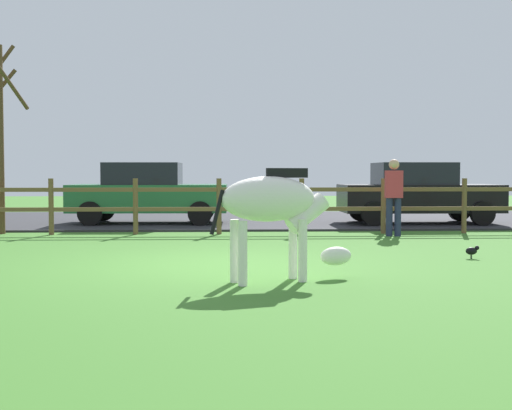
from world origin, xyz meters
The scene contains 8 objects.
ground_plane centered at (0.00, 0.00, 0.00)m, with size 60.00×60.00×0.00m, color #3D7528.
parking_asphalt centered at (0.00, 9.30, 0.03)m, with size 28.00×7.40×0.05m, color #2D2D33.
paddock_fence centered at (-0.04, 5.00, 0.70)m, with size 22.03×0.11×1.23m.
zebra centered at (0.71, -1.71, 0.93)m, with size 1.86×0.93×1.41m.
crow_on_grass centered at (3.99, 0.46, 0.13)m, with size 0.21×0.10×0.20m.
parked_car_black centered at (5.04, 7.35, 0.84)m, with size 4.01×1.89×1.56m.
parked_car_green centered at (-1.90, 7.73, 0.84)m, with size 4.03×1.94×1.56m.
visitor_near_fence centered at (3.68, 4.34, 0.91)m, with size 0.38×0.25×1.64m.
Camera 1 is at (0.10, -10.25, 1.36)m, focal length 48.66 mm.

